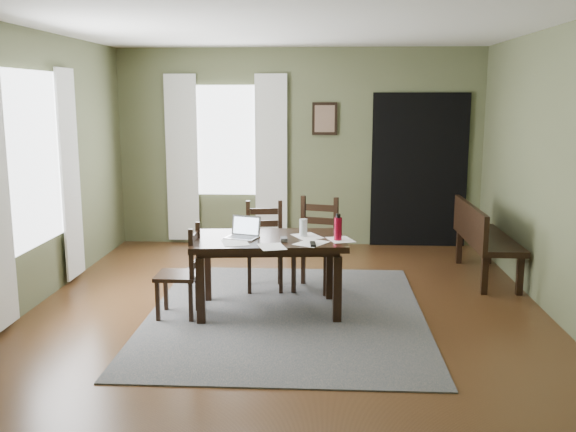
# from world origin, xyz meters

# --- Properties ---
(ground) EXTENTS (5.00, 6.00, 0.01)m
(ground) POSITION_xyz_m (0.00, 0.00, -0.01)
(ground) COLOR #492C16
(room_shell) EXTENTS (5.02, 6.02, 2.71)m
(room_shell) POSITION_xyz_m (0.00, 0.00, 1.80)
(room_shell) COLOR #575E3D
(room_shell) RESTS_ON ground
(rug) EXTENTS (2.60, 3.20, 0.01)m
(rug) POSITION_xyz_m (0.00, 0.00, 0.01)
(rug) COLOR #444444
(rug) RESTS_ON ground
(dining_table) EXTENTS (1.51, 0.99, 0.72)m
(dining_table) POSITION_xyz_m (-0.17, 0.09, 0.64)
(dining_table) COLOR black
(dining_table) RESTS_ON rug
(chair_end) EXTENTS (0.38, 0.38, 0.87)m
(chair_end) POSITION_xyz_m (-0.97, -0.12, 0.43)
(chair_end) COLOR black
(chair_end) RESTS_ON rug
(chair_back_left) EXTENTS (0.45, 0.45, 0.93)m
(chair_back_left) POSITION_xyz_m (-0.28, 0.83, 0.46)
(chair_back_left) COLOR black
(chair_back_left) RESTS_ON rug
(chair_back_right) EXTENTS (0.52, 0.52, 0.98)m
(chair_back_right) POSITION_xyz_m (0.27, 0.83, 0.48)
(chair_back_right) COLOR black
(chair_back_right) RESTS_ON rug
(bench) EXTENTS (0.48, 1.50, 0.85)m
(bench) POSITION_xyz_m (2.14, 1.39, 0.51)
(bench) COLOR black
(bench) RESTS_ON ground
(laptop) EXTENTS (0.35, 0.31, 0.20)m
(laptop) POSITION_xyz_m (-0.41, 0.08, 0.78)
(laptop) COLOR #B7B7BC
(laptop) RESTS_ON dining_table
(computer_mouse) EXTENTS (0.07, 0.11, 0.04)m
(computer_mouse) POSITION_xyz_m (-0.02, -0.06, 0.75)
(computer_mouse) COLOR #3F3F42
(computer_mouse) RESTS_ON dining_table
(tv_remote) EXTENTS (0.06, 0.18, 0.02)m
(tv_remote) POSITION_xyz_m (0.25, -0.20, 0.74)
(tv_remote) COLOR black
(tv_remote) RESTS_ON dining_table
(drinking_glass) EXTENTS (0.10, 0.10, 0.17)m
(drinking_glass) POSITION_xyz_m (0.15, 0.17, 0.81)
(drinking_glass) COLOR silver
(drinking_glass) RESTS_ON dining_table
(water_bottle) EXTENTS (0.08, 0.08, 0.25)m
(water_bottle) POSITION_xyz_m (0.48, 0.01, 0.84)
(water_bottle) COLOR maroon
(water_bottle) RESTS_ON dining_table
(paper_a) EXTENTS (0.30, 0.34, 0.00)m
(paper_a) POSITION_xyz_m (-0.46, -0.14, 0.73)
(paper_a) COLOR white
(paper_a) RESTS_ON dining_table
(paper_b) EXTENTS (0.35, 0.37, 0.00)m
(paper_b) POSITION_xyz_m (0.24, -0.13, 0.73)
(paper_b) COLOR white
(paper_b) RESTS_ON dining_table
(paper_c) EXTENTS (0.34, 0.36, 0.00)m
(paper_c) POSITION_xyz_m (0.19, 0.16, 0.73)
(paper_c) COLOR white
(paper_c) RESTS_ON dining_table
(paper_d) EXTENTS (0.29, 0.33, 0.00)m
(paper_d) POSITION_xyz_m (0.51, 0.03, 0.73)
(paper_d) COLOR white
(paper_d) RESTS_ON dining_table
(paper_e) EXTENTS (0.29, 0.33, 0.00)m
(paper_e) POSITION_xyz_m (-0.11, -0.29, 0.73)
(paper_e) COLOR white
(paper_e) RESTS_ON dining_table
(window_left) EXTENTS (0.01, 1.30, 1.70)m
(window_left) POSITION_xyz_m (-2.47, 0.20, 1.45)
(window_left) COLOR white
(window_left) RESTS_ON ground
(window_back) EXTENTS (1.00, 0.01, 1.50)m
(window_back) POSITION_xyz_m (-1.00, 2.97, 1.45)
(window_back) COLOR white
(window_back) RESTS_ON ground
(curtain_left_far) EXTENTS (0.03, 0.48, 2.30)m
(curtain_left_far) POSITION_xyz_m (-2.44, 1.02, 1.20)
(curtain_left_far) COLOR silver
(curtain_left_far) RESTS_ON ground
(curtain_back_left) EXTENTS (0.44, 0.03, 2.30)m
(curtain_back_left) POSITION_xyz_m (-1.62, 2.94, 1.20)
(curtain_back_left) COLOR silver
(curtain_back_left) RESTS_ON ground
(curtain_back_right) EXTENTS (0.44, 0.03, 2.30)m
(curtain_back_right) POSITION_xyz_m (-0.38, 2.94, 1.20)
(curtain_back_right) COLOR silver
(curtain_back_right) RESTS_ON ground
(framed_picture) EXTENTS (0.34, 0.03, 0.44)m
(framed_picture) POSITION_xyz_m (0.35, 2.97, 1.75)
(framed_picture) COLOR black
(framed_picture) RESTS_ON ground
(doorway_back) EXTENTS (1.30, 0.03, 2.10)m
(doorway_back) POSITION_xyz_m (1.65, 2.97, 1.05)
(doorway_back) COLOR black
(doorway_back) RESTS_ON ground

